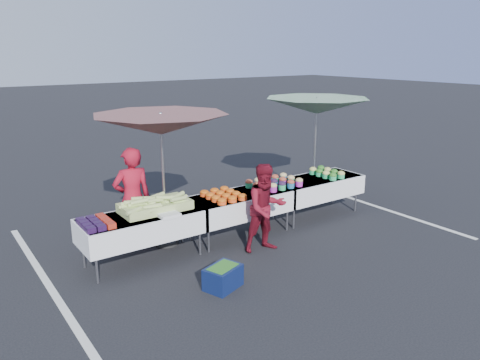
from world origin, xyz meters
TOP-DOWN VIEW (x-y plane):
  - ground at (0.00, 0.00)m, footprint 80.00×80.00m
  - stripe_left at (-3.20, 0.00)m, footprint 0.10×5.00m
  - stripe_right at (3.20, 0.00)m, footprint 0.10×5.00m
  - table_left at (-1.80, 0.00)m, footprint 1.86×0.81m
  - table_center at (0.00, 0.00)m, footprint 1.86×0.81m
  - table_right at (1.80, 0.00)m, footprint 1.86×0.81m
  - berry_punnets at (-2.51, -0.06)m, footprint 0.40×0.54m
  - corn_pile at (-1.55, 0.05)m, footprint 1.16×0.57m
  - plastic_bags at (-1.50, -0.30)m, footprint 0.30×0.25m
  - carrot_bowls at (-0.35, -0.01)m, footprint 0.55×0.69m
  - potato_cups at (0.75, 0.00)m, footprint 0.94×0.58m
  - bean_baskets at (2.06, -0.01)m, footprint 0.36×0.68m
  - vendor at (-1.71, 0.55)m, footprint 0.64×0.45m
  - customer at (-0.03, -0.75)m, footprint 0.78×0.66m
  - umbrella_left at (-1.23, 0.40)m, footprint 2.32×2.32m
  - umbrella_right at (2.45, 0.75)m, footprint 2.78×2.78m
  - storage_bin at (-1.27, -1.40)m, footprint 0.57×0.49m

SIDE VIEW (x-z plane):
  - ground at x=0.00m, z-range 0.00..0.00m
  - stripe_left at x=-3.20m, z-range 0.00..0.00m
  - stripe_right at x=3.20m, z-range 0.00..0.00m
  - storage_bin at x=-1.27m, z-range 0.01..0.32m
  - table_left at x=-1.80m, z-range 0.21..0.96m
  - table_center at x=0.00m, z-range 0.21..0.96m
  - table_right at x=1.80m, z-range 0.21..0.96m
  - customer at x=-0.03m, z-range 0.00..1.43m
  - plastic_bags at x=-1.50m, z-range 0.75..0.80m
  - berry_punnets at x=-2.51m, z-range 0.75..0.83m
  - carrot_bowls at x=-0.35m, z-range 0.75..0.85m
  - bean_baskets at x=2.06m, z-range 0.75..0.90m
  - potato_cups at x=0.75m, z-range 0.75..0.91m
  - vendor at x=-1.71m, z-range 0.00..1.67m
  - corn_pile at x=-1.55m, z-range 0.71..0.97m
  - umbrella_left at x=-1.23m, z-range 0.89..3.09m
  - umbrella_right at x=2.45m, z-range 0.90..3.11m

